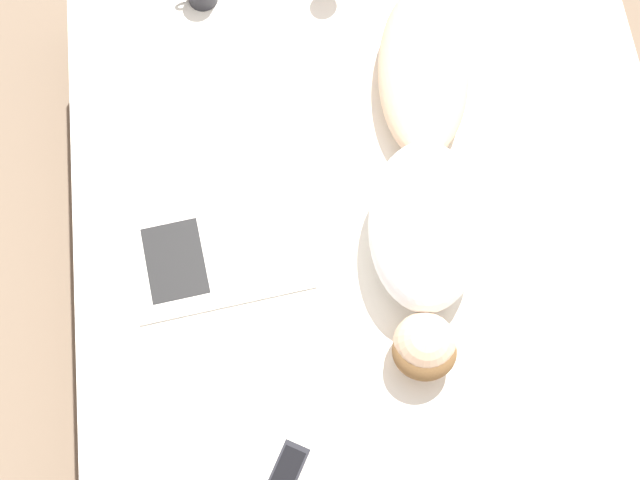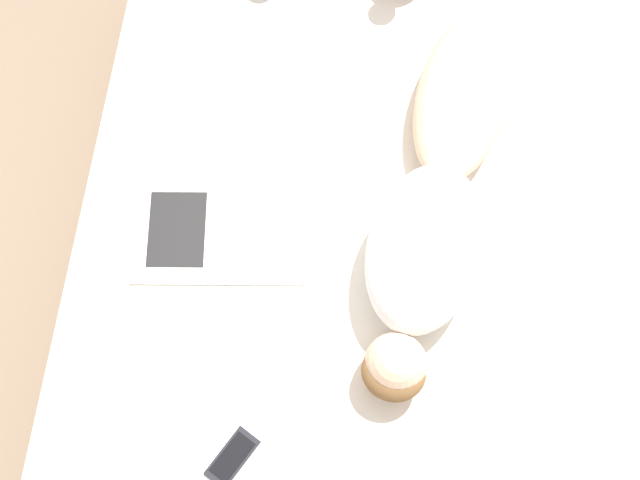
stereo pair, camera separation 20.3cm
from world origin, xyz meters
TOP-DOWN VIEW (x-y plane):
  - ground_plane at (0.00, 0.00)m, footprint 12.00×12.00m
  - bed at (0.00, 0.00)m, footprint 1.83×2.09m
  - person at (-0.14, -0.01)m, footprint 0.46×1.26m
  - open_magazine at (0.48, 0.10)m, footprint 0.54×0.38m
  - cell_phone at (0.34, 0.74)m, footprint 0.14×0.17m

SIDE VIEW (x-z plane):
  - ground_plane at x=0.00m, z-range 0.00..0.00m
  - bed at x=0.00m, z-range 0.00..0.56m
  - open_magazine at x=0.48m, z-range 0.57..0.58m
  - cell_phone at x=0.34m, z-range 0.57..0.58m
  - person at x=-0.14m, z-range 0.55..0.78m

